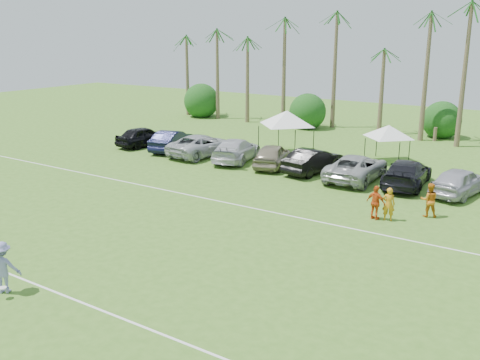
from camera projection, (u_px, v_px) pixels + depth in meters
The scene contains 27 objects.
field_lines at pixel (139, 233), 24.98m from camera, with size 80.00×12.10×0.01m.
palm_tree_0 at pixel (180, 47), 58.76m from camera, with size 2.40×2.40×8.90m.
palm_tree_1 at pixel (216, 39), 55.88m from camera, with size 2.40×2.40×9.90m.
palm_tree_2 at pixel (257, 30), 53.01m from camera, with size 2.40×2.40×10.90m.
palm_tree_3 at pixel (293, 21), 50.67m from camera, with size 2.40×2.40×11.90m.
palm_tree_4 at pixel (331, 50), 49.24m from camera, with size 2.40×2.40×8.90m.
palm_tree_5 at pixel (373, 40), 46.90m from camera, with size 2.40×2.40×9.90m.
palm_tree_6 at pixel (421, 30), 44.55m from camera, with size 2.40×2.40×10.90m.
palm_tree_7 at pixel (473, 19), 42.21m from camera, with size 2.40×2.40×11.90m.
bush_tree_0 at pixel (208, 99), 59.50m from camera, with size 4.00×4.00×4.00m.
bush_tree_1 at pixel (314, 108), 52.63m from camera, with size 4.00×4.00×4.00m.
bush_tree_2 at pixel (439, 119), 46.29m from camera, with size 4.00×4.00×4.00m.
sideline_player_a at pixel (389, 204), 26.43m from camera, with size 0.62×0.41×1.70m, color orange.
sideline_player_b at pixel (429, 200), 26.96m from camera, with size 0.86×0.67×1.76m, color orange.
sideline_player_c at pixel (376, 203), 26.58m from camera, with size 1.02×0.43×1.74m, color #D64F17.
canopy_tent_left at pixel (287, 111), 40.41m from camera, with size 4.77×4.77×3.87m.
canopy_tent_right at pixel (389, 125), 37.94m from camera, with size 3.84×3.84×3.11m.
frisbee_player at pixel (2, 267), 19.07m from camera, with size 1.43×1.31×1.94m.
parked_car_0 at pixel (143, 136), 43.71m from camera, with size 1.92×4.77×1.62m, color black.
parked_car_1 at pixel (172, 140), 42.03m from camera, with size 1.72×4.93×1.62m, color black.
parked_car_2 at pixel (202, 145), 40.31m from camera, with size 2.69×5.84×1.62m, color #B3B4B8.
parked_car_3 at pixel (236, 150), 38.71m from camera, with size 2.28×5.60×1.62m, color silver.
parked_car_4 at pixel (272, 155), 37.01m from camera, with size 1.92×4.77×1.62m, color gray.
parked_car_5 at pixel (313, 161), 35.47m from camera, with size 1.72×4.93×1.62m, color black.
parked_car_6 at pixel (356, 167), 33.71m from camera, with size 2.69×5.84×1.62m, color #A2A3A4.
parked_car_7 at pixel (407, 173), 32.35m from camera, with size 2.28×5.60×1.62m, color black.
parked_car_8 at pixel (460, 181), 30.56m from camera, with size 1.92×4.77×1.62m, color #ACAAB6.
Camera 1 is at (16.79, -8.96, 9.10)m, focal length 40.00 mm.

